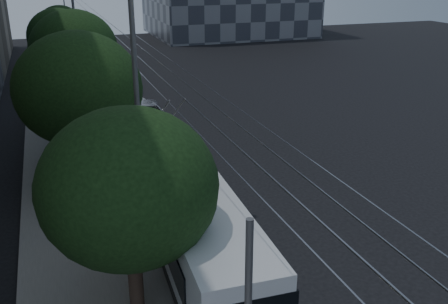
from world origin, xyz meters
name	(u,v)px	position (x,y,z in m)	size (l,w,h in m)	color
ground	(273,217)	(0.00, 0.00, 0.00)	(120.00, 120.00, 0.00)	black
sidewalk	(63,109)	(-7.50, 20.00, 0.07)	(5.00, 90.00, 0.15)	slate
tram_rails	(195,98)	(2.50, 20.00, 0.01)	(4.52, 90.00, 0.02)	gray
overhead_wires	(94,61)	(-4.97, 20.00, 3.47)	(2.23, 90.00, 6.00)	black
trolleybus	(192,222)	(-4.10, -2.05, 1.60)	(2.89, 11.71, 5.63)	#B8B8BA
pickup_silver	(145,117)	(-2.70, 13.50, 0.86)	(2.85, 6.19, 1.72)	#AEAFB6
car_white_a	(137,108)	(-2.78, 16.16, 0.78)	(1.84, 4.58, 1.56)	silver
car_white_b	(108,100)	(-4.28, 19.50, 0.63)	(1.77, 4.36, 1.26)	#B2B3B7
car_white_c	(100,76)	(-3.89, 27.96, 0.69)	(1.45, 4.17, 1.37)	silver
car_white_d	(102,67)	(-3.29, 31.84, 0.72)	(1.70, 4.24, 1.44)	white
tree_0	(129,188)	(-6.50, -4.28, 4.26)	(4.99, 4.99, 6.52)	black
tree_1	(79,89)	(-7.00, 6.00, 4.73)	(5.74, 5.74, 7.33)	black
tree_2	(82,73)	(-6.50, 10.26, 4.57)	(4.58, 4.58, 6.66)	black
tree_3	(74,49)	(-6.50, 16.00, 4.95)	(5.47, 5.47, 7.43)	black
tree_4	(59,36)	(-7.00, 27.56, 4.31)	(5.11, 5.11, 6.62)	black
tree_5	(61,26)	(-6.50, 35.44, 4.26)	(4.39, 4.39, 6.26)	black
streetlamp_near	(147,78)	(-4.79, 1.26, 6.05)	(2.43, 0.44, 10.05)	#5A5A5C
streetlamp_far	(79,12)	(-5.37, 24.09, 6.51)	(2.61, 0.44, 10.89)	#5A5A5C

